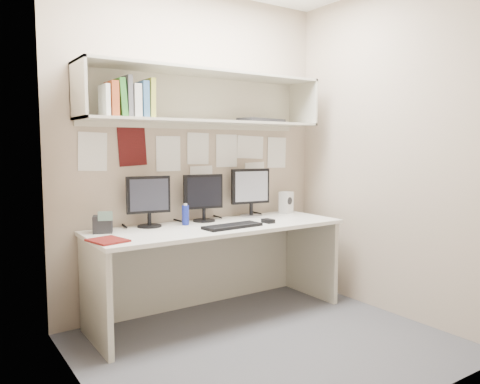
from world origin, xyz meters
TOP-DOWN VIEW (x-y plane):
  - floor at (0.00, 0.00)m, footprint 2.40×2.00m
  - wall_back at (0.00, 1.00)m, footprint 2.40×0.02m
  - wall_front at (0.00, -1.00)m, footprint 2.40×0.02m
  - wall_left at (-1.20, 0.00)m, footprint 0.02×2.00m
  - wall_right at (1.20, 0.00)m, footprint 0.02×2.00m
  - desk at (0.00, 0.65)m, footprint 2.00×0.70m
  - overhead_hutch at (0.00, 0.86)m, footprint 2.00×0.38m
  - pinned_papers at (0.00, 0.99)m, footprint 1.92×0.01m
  - monitor_left at (-0.48, 0.87)m, footprint 0.33×0.18m
  - monitor_center at (-0.00, 0.87)m, footprint 0.33×0.18m
  - monitor_right at (0.47, 0.87)m, footprint 0.36×0.20m
  - keyboard at (0.03, 0.48)m, footprint 0.47×0.20m
  - mouse at (0.38, 0.50)m, footprint 0.07×0.11m
  - speaker at (0.85, 0.85)m, footprint 0.12×0.12m
  - blue_bottle at (-0.21, 0.79)m, footprint 0.05×0.05m
  - maroon_notebook at (-0.92, 0.50)m, footprint 0.25×0.28m
  - desk_phone at (-0.85, 0.82)m, footprint 0.16×0.16m
  - book_stack at (-0.66, 0.76)m, footprint 0.36×0.18m
  - hutch_tray at (0.53, 0.80)m, footprint 0.48×0.28m

SIDE VIEW (x-z plane):
  - floor at x=0.00m, z-range -0.01..0.01m
  - desk at x=0.00m, z-range 0.00..0.73m
  - maroon_notebook at x=-0.92m, z-range 0.73..0.74m
  - keyboard at x=0.03m, z-range 0.73..0.75m
  - mouse at x=0.38m, z-range 0.73..0.76m
  - desk_phone at x=-0.85m, z-range 0.71..0.87m
  - blue_bottle at x=-0.21m, z-range 0.73..0.89m
  - speaker at x=0.85m, z-range 0.73..0.93m
  - monitor_center at x=0.00m, z-range 0.75..1.13m
  - monitor_left at x=-0.48m, z-range 0.75..1.14m
  - monitor_right at x=0.47m, z-range 0.75..1.17m
  - pinned_papers at x=0.00m, z-range 1.01..1.49m
  - wall_back at x=0.00m, z-range 0.00..2.60m
  - wall_front at x=0.00m, z-range 0.00..2.60m
  - wall_left at x=-1.20m, z-range 0.00..2.60m
  - wall_right at x=1.20m, z-range 0.00..2.60m
  - hutch_tray at x=0.53m, z-range 1.54..1.57m
  - book_stack at x=-0.66m, z-range 1.52..1.81m
  - overhead_hutch at x=0.00m, z-range 1.52..1.92m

